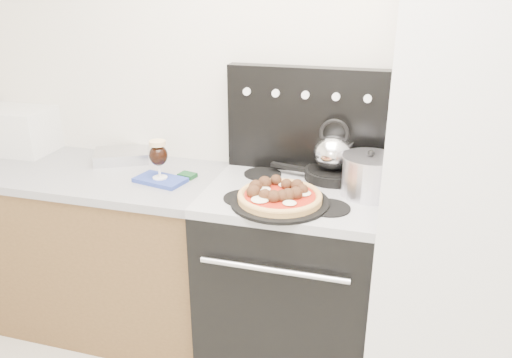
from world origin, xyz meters
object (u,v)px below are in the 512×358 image
(base_cabinet, at_px, (91,250))
(pizza_pan, at_px, (280,202))
(pizza, at_px, (280,195))
(fridge, at_px, (462,204))
(toaster_oven, at_px, (17,130))
(skillet, at_px, (332,174))
(tea_kettle, at_px, (333,149))
(beer_glass, at_px, (159,159))
(stove_body, at_px, (290,282))
(oven_mitt, at_px, (160,180))
(stock_pot, at_px, (369,177))

(base_cabinet, relative_size, pizza_pan, 3.50)
(pizza_pan, bearing_deg, pizza, 180.00)
(base_cabinet, relative_size, fridge, 0.76)
(toaster_oven, relative_size, skillet, 1.51)
(fridge, relative_size, pizza_pan, 4.59)
(fridge, height_order, tea_kettle, fridge)
(fridge, distance_m, toaster_oven, 2.31)
(pizza, bearing_deg, base_cabinet, 170.57)
(toaster_oven, relative_size, beer_glass, 2.04)
(tea_kettle, bearing_deg, pizza, -135.67)
(stove_body, relative_size, tea_kettle, 4.34)
(oven_mitt, relative_size, stock_pot, 1.02)
(fridge, bearing_deg, oven_mitt, -179.87)
(skillet, bearing_deg, stock_pot, -40.36)
(toaster_oven, height_order, stock_pot, toaster_oven)
(pizza, height_order, tea_kettle, tea_kettle)
(skillet, bearing_deg, base_cabinet, -172.75)
(tea_kettle, height_order, stock_pot, tea_kettle)
(stove_body, relative_size, stock_pot, 3.80)
(toaster_oven, bearing_deg, beer_glass, -14.42)
(pizza, relative_size, skillet, 1.38)
(oven_mitt, bearing_deg, tea_kettle, 15.23)
(base_cabinet, xyz_separation_m, stock_pot, (1.43, 0.01, 0.57))
(skillet, xyz_separation_m, stock_pot, (0.18, -0.15, 0.06))
(fridge, distance_m, skillet, 0.59)
(base_cabinet, height_order, tea_kettle, tea_kettle)
(oven_mitt, xyz_separation_m, tea_kettle, (0.78, 0.21, 0.16))
(pizza, xyz_separation_m, stock_pot, (0.35, 0.19, 0.05))
(base_cabinet, height_order, skillet, skillet)
(skillet, height_order, tea_kettle, tea_kettle)
(stove_body, height_order, tea_kettle, tea_kettle)
(tea_kettle, bearing_deg, base_cabinet, 168.25)
(stove_body, xyz_separation_m, pizza, (-0.02, -0.15, 0.52))
(oven_mitt, xyz_separation_m, pizza_pan, (0.61, -0.13, 0.02))
(pizza, xyz_separation_m, skillet, (0.17, 0.34, -0.02))
(oven_mitt, bearing_deg, stove_body, 2.53)
(fridge, bearing_deg, base_cabinet, 178.41)
(toaster_oven, height_order, pizza, toaster_oven)
(base_cabinet, bearing_deg, tea_kettle, 7.25)
(fridge, bearing_deg, skillet, 159.28)
(pizza, bearing_deg, stock_pot, 28.51)
(oven_mitt, distance_m, pizza_pan, 0.62)
(pizza, bearing_deg, stove_body, 81.34)
(stove_body, xyz_separation_m, pizza_pan, (-0.02, -0.15, 0.49))
(pizza_pan, distance_m, pizza, 0.03)
(stove_body, relative_size, fridge, 0.46)
(stove_body, relative_size, toaster_oven, 2.30)
(toaster_oven, xyz_separation_m, pizza, (1.57, -0.34, -0.06))
(fridge, relative_size, pizza, 5.41)
(stove_body, xyz_separation_m, stock_pot, (0.32, 0.03, 0.56))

